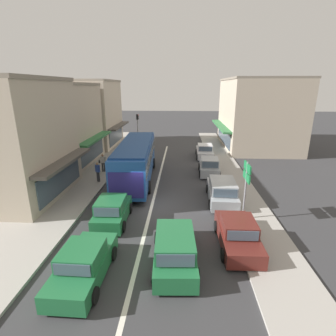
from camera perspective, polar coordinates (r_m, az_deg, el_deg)
ground_plane at (r=17.69m, az=-3.52°, el=-8.13°), size 140.00×140.00×0.00m
lane_centre_line at (r=21.35m, az=-2.32°, el=-3.50°), size 0.20×28.00×0.01m
sidewalk_left at (r=24.71m, az=-17.79°, el=-1.24°), size 5.20×44.00×0.14m
kerb_right at (r=23.52m, az=13.37°, el=-1.83°), size 2.80×44.00×0.12m
shopfront_corner_near at (r=21.02m, az=-32.31°, el=5.10°), size 8.46×7.84×8.22m
shopfront_mid_block at (r=28.11m, az=-22.75°, el=8.60°), size 7.39×8.37×7.93m
shopfront_far_end at (r=35.97m, az=-16.96°, el=11.20°), size 8.02×8.29×8.39m
building_right_far at (r=35.76m, az=18.91°, el=11.15°), size 9.21×12.24×8.59m
city_bus at (r=21.93m, az=-6.99°, el=2.11°), size 3.13×10.97×3.23m
sedan_behind_bus_near at (r=11.90m, az=-17.90°, el=-19.30°), size 1.97×4.24×1.47m
wagon_queue_far_back at (r=12.16m, az=1.47°, el=-16.98°), size 2.10×4.58×1.58m
hatchback_adjacent_lane_lead at (r=15.69m, az=-12.02°, el=-9.11°), size 1.87×3.73×1.54m
parked_sedan_kerb_front at (r=13.73m, az=14.89°, el=-13.67°), size 1.92×4.21×1.47m
parked_wagon_kerb_second at (r=18.35m, az=11.67°, el=-4.96°), size 2.03×4.54×1.58m
parked_hatchback_kerb_third at (r=23.80m, az=8.94°, el=0.32°), size 1.92×3.76×1.54m
parked_sedan_kerb_rear at (r=29.54m, az=8.01°, el=3.61°), size 1.95×4.23×1.47m
traffic_light_downstreet at (r=34.39m, az=-6.63°, el=9.33°), size 0.33×0.24×4.20m
directional_road_sign at (r=15.39m, az=16.73°, el=-1.96°), size 0.10×1.40×3.60m
pedestrian_with_handbag_near at (r=24.45m, az=-14.00°, el=1.34°), size 0.65×0.25×1.63m
pedestrian_browsing_midblock at (r=21.96m, az=-15.05°, el=-0.57°), size 0.48×0.39×1.63m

